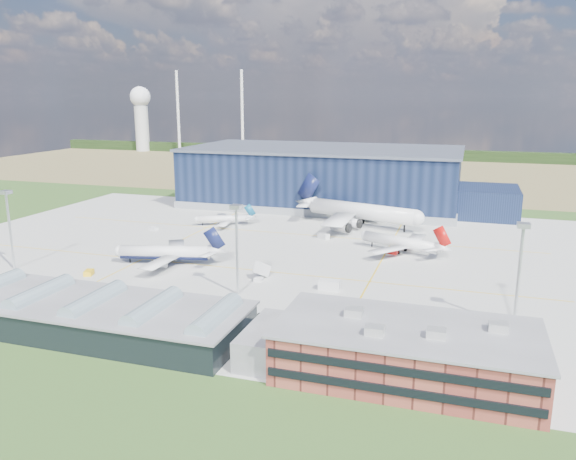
{
  "coord_description": "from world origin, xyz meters",
  "views": [
    {
      "loc": [
        63.08,
        -153.56,
        48.8
      ],
      "look_at": [
        9.22,
        13.72,
        6.71
      ],
      "focal_mm": 35.0,
      "sensor_mm": 36.0,
      "label": 1
    }
  ],
  "objects_px": {
    "gse_van_c": "(329,285)",
    "car_b": "(265,315)",
    "gse_tug_a": "(89,273)",
    "ops_building": "(406,351)",
    "light_mast_west": "(8,217)",
    "airliner_widebody": "(362,203)",
    "airstair": "(262,273)",
    "gse_cart_b": "(153,229)",
    "light_mast_east": "(520,258)",
    "gse_van_b": "(324,236)",
    "airliner_regional": "(222,215)",
    "gse_cart_a": "(389,253)",
    "light_mast_center": "(237,235)",
    "hangar": "(329,179)",
    "airliner_red": "(400,236)",
    "airliner_navy": "(164,246)",
    "car_a": "(165,303)"
  },
  "relations": [
    {
      "from": "airliner_navy",
      "to": "car_a",
      "type": "distance_m",
      "value": 35.55
    },
    {
      "from": "airstair",
      "to": "car_b",
      "type": "bearing_deg",
      "value": -49.09
    },
    {
      "from": "hangar",
      "to": "car_a",
      "type": "distance_m",
      "value": 137.96
    },
    {
      "from": "hangar",
      "to": "gse_van_b",
      "type": "distance_m",
      "value": 65.7
    },
    {
      "from": "light_mast_west",
      "to": "gse_cart_b",
      "type": "bearing_deg",
      "value": 76.38
    },
    {
      "from": "ops_building",
      "to": "car_a",
      "type": "bearing_deg",
      "value": 163.43
    },
    {
      "from": "airliner_red",
      "to": "gse_van_b",
      "type": "bearing_deg",
      "value": 3.08
    },
    {
      "from": "airstair",
      "to": "car_a",
      "type": "relative_size",
      "value": 1.33
    },
    {
      "from": "airliner_navy",
      "to": "gse_cart_b",
      "type": "height_order",
      "value": "airliner_navy"
    },
    {
      "from": "airliner_red",
      "to": "gse_van_c",
      "type": "xyz_separation_m",
      "value": [
        -12.77,
        -41.66,
        -3.95
      ]
    },
    {
      "from": "light_mast_east",
      "to": "gse_tug_a",
      "type": "relative_size",
      "value": 6.64
    },
    {
      "from": "light_mast_west",
      "to": "gse_tug_a",
      "type": "xyz_separation_m",
      "value": [
        24.27,
        1.67,
        -14.71
      ]
    },
    {
      "from": "light_mast_east",
      "to": "airliner_regional",
      "type": "distance_m",
      "value": 123.34
    },
    {
      "from": "airliner_widebody",
      "to": "gse_van_c",
      "type": "height_order",
      "value": "airliner_widebody"
    },
    {
      "from": "airliner_widebody",
      "to": "airstair",
      "type": "relative_size",
      "value": 10.92
    },
    {
      "from": "hangar",
      "to": "car_a",
      "type": "bearing_deg",
      "value": -92.66
    },
    {
      "from": "gse_tug_a",
      "to": "gse_cart_a",
      "type": "distance_m",
      "value": 90.07
    },
    {
      "from": "light_mast_center",
      "to": "airliner_red",
      "type": "relative_size",
      "value": 0.71
    },
    {
      "from": "light_mast_west",
      "to": "airliner_widebody",
      "type": "xyz_separation_m",
      "value": [
        85.72,
        85.0,
        -6.36
      ]
    },
    {
      "from": "airliner_navy",
      "to": "gse_van_c",
      "type": "height_order",
      "value": "airliner_navy"
    },
    {
      "from": "airliner_regional",
      "to": "gse_cart_a",
      "type": "distance_m",
      "value": 70.72
    },
    {
      "from": "gse_cart_a",
      "to": "airliner_red",
      "type": "bearing_deg",
      "value": 43.27
    },
    {
      "from": "light_mast_east",
      "to": "airliner_navy",
      "type": "relative_size",
      "value": 0.67
    },
    {
      "from": "light_mast_west",
      "to": "airliner_red",
      "type": "relative_size",
      "value": 0.71
    },
    {
      "from": "airliner_navy",
      "to": "car_b",
      "type": "height_order",
      "value": "airliner_navy"
    },
    {
      "from": "light_mast_east",
      "to": "airliner_widebody",
      "type": "height_order",
      "value": "light_mast_east"
    },
    {
      "from": "hangar",
      "to": "gse_van_b",
      "type": "height_order",
      "value": "hangar"
    },
    {
      "from": "light_mast_center",
      "to": "hangar",
      "type": "bearing_deg",
      "value": 93.3
    },
    {
      "from": "gse_tug_a",
      "to": "gse_van_c",
      "type": "height_order",
      "value": "gse_van_c"
    },
    {
      "from": "gse_van_c",
      "to": "car_b",
      "type": "distance_m",
      "value": 24.54
    },
    {
      "from": "ops_building",
      "to": "gse_cart_b",
      "type": "height_order",
      "value": "ops_building"
    },
    {
      "from": "ops_building",
      "to": "light_mast_west",
      "type": "distance_m",
      "value": 119.33
    },
    {
      "from": "hangar",
      "to": "light_mast_center",
      "type": "xyz_separation_m",
      "value": [
        7.19,
        -124.8,
        3.82
      ]
    },
    {
      "from": "gse_cart_a",
      "to": "airstair",
      "type": "xyz_separation_m",
      "value": [
        -30.06,
        -34.46,
        0.94
      ]
    },
    {
      "from": "light_mast_east",
      "to": "airliner_red",
      "type": "distance_m",
      "value": 61.4
    },
    {
      "from": "light_mast_center",
      "to": "car_b",
      "type": "xyz_separation_m",
      "value": [
        11.85,
        -12.34,
        -14.85
      ]
    },
    {
      "from": "ops_building",
      "to": "airliner_widebody",
      "type": "relative_size",
      "value": 0.83
    },
    {
      "from": "airliner_navy",
      "to": "airliner_widebody",
      "type": "relative_size",
      "value": 0.62
    },
    {
      "from": "airliner_regional",
      "to": "gse_cart_a",
      "type": "xyz_separation_m",
      "value": [
        67.23,
        -21.7,
        -3.28
      ]
    },
    {
      "from": "light_mast_west",
      "to": "gse_cart_b",
      "type": "distance_m",
      "value": 57.79
    },
    {
      "from": "light_mast_center",
      "to": "gse_cart_a",
      "type": "distance_m",
      "value": 59.43
    },
    {
      "from": "airliner_red",
      "to": "car_a",
      "type": "xyz_separation_m",
      "value": [
        -47.54,
        -64.57,
        -4.63
      ]
    },
    {
      "from": "ops_building",
      "to": "car_a",
      "type": "distance_m",
      "value": 61.25
    },
    {
      "from": "light_mast_east",
      "to": "ops_building",
      "type": "bearing_deg",
      "value": -123.68
    },
    {
      "from": "gse_tug_a",
      "to": "gse_van_b",
      "type": "height_order",
      "value": "gse_van_b"
    },
    {
      "from": "airliner_widebody",
      "to": "airliner_regional",
      "type": "relative_size",
      "value": 2.28
    },
    {
      "from": "light_mast_west",
      "to": "car_b",
      "type": "relative_size",
      "value": 6.5
    },
    {
      "from": "airstair",
      "to": "car_b",
      "type": "xyz_separation_m",
      "value": [
        10.58,
        -26.18,
        -1.05
      ]
    },
    {
      "from": "hangar",
      "to": "airliner_red",
      "type": "bearing_deg",
      "value": -60.52
    },
    {
      "from": "gse_cart_b",
      "to": "gse_cart_a",
      "type": "bearing_deg",
      "value": -76.69
    }
  ]
}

